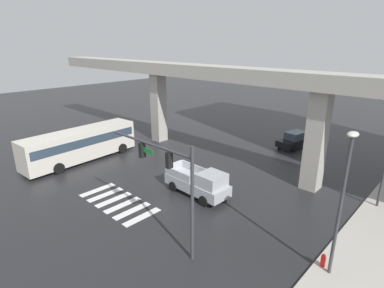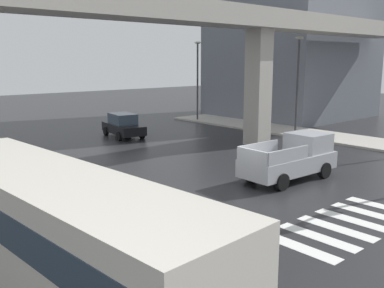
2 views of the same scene
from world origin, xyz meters
The scene contains 10 objects.
ground_plane centered at (0.00, 0.00, 0.00)m, with size 120.00×120.00×0.00m, color #232326.
crosswalk_stripes centered at (0.00, -5.14, 0.01)m, with size 6.05×2.80×0.01m.
elevated_overpass centered at (0.00, 6.40, 7.55)m, with size 53.73×2.56×8.73m.
sidewalk_east centered at (14.65, 2.00, 0.07)m, with size 4.00×36.00×0.15m, color #ADA89E.
pickup_truck centered at (3.47, -0.40, 0.99)m, with size 5.16×2.21×2.08m.
city_bus centered at (-9.37, -2.88, 1.72)m, with size 3.30×10.94×2.99m.
sedan_black centered at (3.62, 14.67, 0.85)m, with size 2.49×4.53×1.72m.
traffic_signal_mast centered at (6.13, -5.82, 4.38)m, with size 6.49×0.32×6.20m.
street_lamp_near_corner centered at (13.45, -2.12, 4.56)m, with size 0.44×0.70×7.24m.
fire_hydrant centered at (13.05, -1.89, 0.43)m, with size 0.24×0.24×0.85m.
Camera 1 is at (16.86, -15.37, 10.71)m, focal length 28.45 mm.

